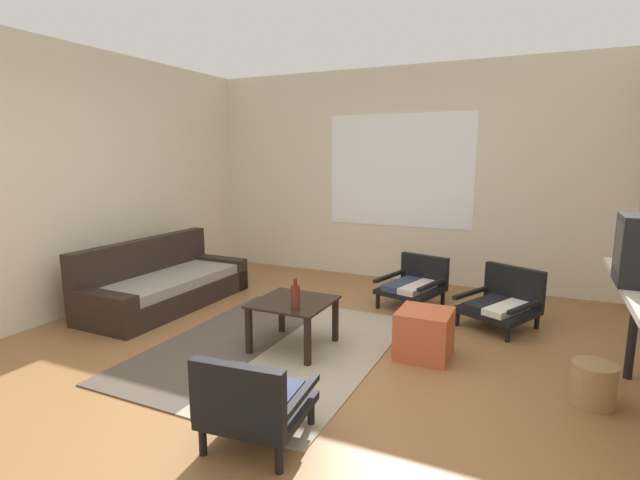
{
  "coord_description": "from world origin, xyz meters",
  "views": [
    {
      "loc": [
        1.67,
        -2.93,
        1.61
      ],
      "look_at": [
        -0.1,
        0.83,
        0.86
      ],
      "focal_mm": 26.59,
      "sensor_mm": 36.0,
      "label": 1
    }
  ],
  "objects_px": {
    "couch": "(163,285)",
    "glass_bottle": "(295,296)",
    "ottoman_orange": "(424,334)",
    "armchair_striped_foreground": "(253,402)",
    "wicker_basket": "(593,384)",
    "coffee_table": "(293,309)",
    "armchair_by_window": "(414,283)",
    "armchair_corner": "(502,301)"
  },
  "relations": [
    {
      "from": "couch",
      "to": "coffee_table",
      "type": "xyz_separation_m",
      "value": [
        1.84,
        -0.44,
        0.12
      ]
    },
    {
      "from": "ottoman_orange",
      "to": "glass_bottle",
      "type": "distance_m",
      "value": 1.09
    },
    {
      "from": "coffee_table",
      "to": "armchair_striped_foreground",
      "type": "bearing_deg",
      "value": -70.92
    },
    {
      "from": "coffee_table",
      "to": "glass_bottle",
      "type": "xyz_separation_m",
      "value": [
        0.11,
        -0.17,
        0.18
      ]
    },
    {
      "from": "armchair_by_window",
      "to": "wicker_basket",
      "type": "bearing_deg",
      "value": -44.83
    },
    {
      "from": "coffee_table",
      "to": "ottoman_orange",
      "type": "bearing_deg",
      "value": 16.11
    },
    {
      "from": "couch",
      "to": "glass_bottle",
      "type": "height_order",
      "value": "couch"
    },
    {
      "from": "wicker_basket",
      "to": "glass_bottle",
      "type": "bearing_deg",
      "value": -174.71
    },
    {
      "from": "ottoman_orange",
      "to": "wicker_basket",
      "type": "height_order",
      "value": "ottoman_orange"
    },
    {
      "from": "armchair_by_window",
      "to": "wicker_basket",
      "type": "height_order",
      "value": "armchair_by_window"
    },
    {
      "from": "couch",
      "to": "armchair_striped_foreground",
      "type": "relative_size",
      "value": 3.12
    },
    {
      "from": "coffee_table",
      "to": "ottoman_orange",
      "type": "relative_size",
      "value": 1.49
    },
    {
      "from": "coffee_table",
      "to": "glass_bottle",
      "type": "height_order",
      "value": "glass_bottle"
    },
    {
      "from": "armchair_by_window",
      "to": "wicker_basket",
      "type": "relative_size",
      "value": 2.72
    },
    {
      "from": "ottoman_orange",
      "to": "couch",
      "type": "bearing_deg",
      "value": 177.2
    },
    {
      "from": "couch",
      "to": "glass_bottle",
      "type": "bearing_deg",
      "value": -17.42
    },
    {
      "from": "coffee_table",
      "to": "glass_bottle",
      "type": "bearing_deg",
      "value": -56.77
    },
    {
      "from": "couch",
      "to": "glass_bottle",
      "type": "distance_m",
      "value": 2.07
    },
    {
      "from": "coffee_table",
      "to": "ottoman_orange",
      "type": "distance_m",
      "value": 1.09
    },
    {
      "from": "wicker_basket",
      "to": "armchair_by_window",
      "type": "bearing_deg",
      "value": 135.17
    },
    {
      "from": "coffee_table",
      "to": "armchair_corner",
      "type": "height_order",
      "value": "armchair_corner"
    },
    {
      "from": "glass_bottle",
      "to": "wicker_basket",
      "type": "distance_m",
      "value": 2.14
    },
    {
      "from": "armchair_by_window",
      "to": "wicker_basket",
      "type": "xyz_separation_m",
      "value": [
        1.58,
        -1.57,
        -0.11
      ]
    },
    {
      "from": "armchair_corner",
      "to": "ottoman_orange",
      "type": "xyz_separation_m",
      "value": [
        -0.51,
        -1.02,
        -0.05
      ]
    },
    {
      "from": "coffee_table",
      "to": "armchair_striped_foreground",
      "type": "relative_size",
      "value": 1.03
    },
    {
      "from": "armchair_striped_foreground",
      "to": "armchair_corner",
      "type": "distance_m",
      "value": 2.85
    },
    {
      "from": "coffee_table",
      "to": "wicker_basket",
      "type": "bearing_deg",
      "value": 0.53
    },
    {
      "from": "armchair_by_window",
      "to": "armchair_corner",
      "type": "bearing_deg",
      "value": -16.17
    },
    {
      "from": "armchair_corner",
      "to": "glass_bottle",
      "type": "bearing_deg",
      "value": -133.77
    },
    {
      "from": "glass_bottle",
      "to": "armchair_by_window",
      "type": "bearing_deg",
      "value": 73.61
    },
    {
      "from": "couch",
      "to": "coffee_table",
      "type": "relative_size",
      "value": 3.04
    },
    {
      "from": "couch",
      "to": "armchair_corner",
      "type": "bearing_deg",
      "value": 14.6
    },
    {
      "from": "couch",
      "to": "armchair_corner",
      "type": "relative_size",
      "value": 2.34
    },
    {
      "from": "armchair_striped_foreground",
      "to": "ottoman_orange",
      "type": "height_order",
      "value": "armchair_striped_foreground"
    },
    {
      "from": "armchair_striped_foreground",
      "to": "armchair_corner",
      "type": "xyz_separation_m",
      "value": [
        1.09,
        2.63,
        -0.02
      ]
    },
    {
      "from": "couch",
      "to": "ottoman_orange",
      "type": "height_order",
      "value": "couch"
    },
    {
      "from": "couch",
      "to": "glass_bottle",
      "type": "xyz_separation_m",
      "value": [
        1.95,
        -0.61,
        0.3
      ]
    },
    {
      "from": "armchair_corner",
      "to": "couch",
      "type": "bearing_deg",
      "value": -165.4
    },
    {
      "from": "couch",
      "to": "ottoman_orange",
      "type": "relative_size",
      "value": 4.54
    },
    {
      "from": "armchair_corner",
      "to": "wicker_basket",
      "type": "height_order",
      "value": "armchair_corner"
    },
    {
      "from": "coffee_table",
      "to": "armchair_corner",
      "type": "bearing_deg",
      "value": 40.53
    },
    {
      "from": "armchair_striped_foreground",
      "to": "wicker_basket",
      "type": "height_order",
      "value": "armchair_striped_foreground"
    }
  ]
}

